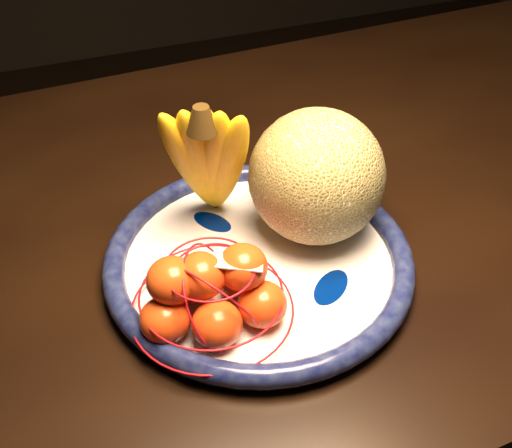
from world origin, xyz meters
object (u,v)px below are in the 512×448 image
object	(u,v)px
dining_table	(359,211)
banana_bunch	(209,156)
fruit_bowl	(259,260)
cantaloupe	(317,177)
mandarin_bag	(212,292)

from	to	relation	value
dining_table	banana_bunch	size ratio (longest dim) A/B	7.18
fruit_bowl	dining_table	bearing A→B (deg)	32.36
fruit_bowl	cantaloupe	size ratio (longest dim) A/B	2.26
cantaloupe	banana_bunch	xyz separation A→B (m)	(-0.13, 0.06, 0.02)
banana_bunch	fruit_bowl	bearing A→B (deg)	-46.12
fruit_bowl	mandarin_bag	xyz separation A→B (m)	(-0.08, -0.07, 0.04)
banana_bunch	mandarin_bag	xyz separation A→B (m)	(-0.05, -0.16, -0.07)
dining_table	cantaloupe	size ratio (longest dim) A/B	9.08
fruit_bowl	banana_bunch	bearing A→B (deg)	109.88
cantaloupe	dining_table	bearing A→B (deg)	39.09
cantaloupe	mandarin_bag	size ratio (longest dim) A/B	0.74
cantaloupe	banana_bunch	world-z (taller)	banana_bunch
dining_table	mandarin_bag	world-z (taller)	mandarin_bag
dining_table	mandarin_bag	bearing A→B (deg)	-148.35
cantaloupe	mandarin_bag	world-z (taller)	cantaloupe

